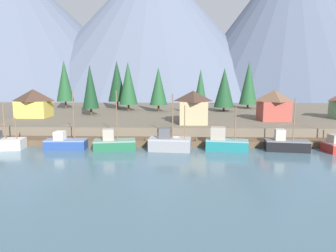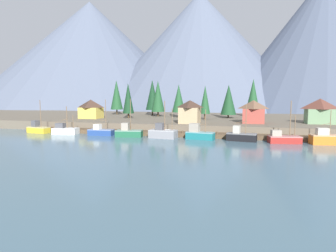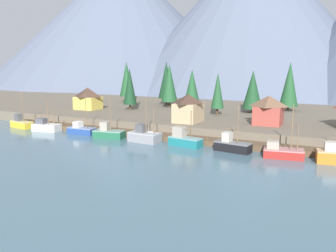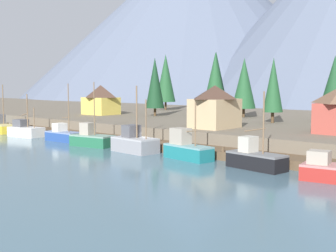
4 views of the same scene
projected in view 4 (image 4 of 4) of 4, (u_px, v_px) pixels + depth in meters
name	position (u px, v px, depth m)	size (l,w,h in m)	color
ground_plane	(230.00, 140.00, 73.64)	(400.00, 400.00, 1.00)	#476675
dock	(157.00, 145.00, 60.04)	(80.00, 4.00, 1.60)	brown
shoreline_bank	(265.00, 125.00, 82.47)	(400.00, 56.00, 2.50)	#665B4C
mountain_west_peak	(196.00, 20.00, 229.75)	(181.15, 181.15, 84.31)	slate
fishing_boat_yellow	(2.00, 127.00, 79.86)	(6.55, 3.29, 8.68)	gold
fishing_boat_white	(25.00, 130.00, 74.19)	(6.57, 3.68, 7.10)	silver
fishing_boat_blue	(63.00, 135.00, 68.20)	(6.34, 2.67, 8.85)	navy
fishing_boat_green	(92.00, 139.00, 62.62)	(6.64, 3.85, 9.05)	#1E5B3D
fishing_boat_grey	(134.00, 143.00, 57.14)	(6.51, 3.68, 8.57)	gray
fishing_boat_teal	(187.00, 149.00, 51.80)	(6.54, 3.29, 6.73)	#196B70
fishing_boat_black	(255.00, 158.00, 45.80)	(6.53, 3.28, 8.04)	black
fishing_boat_red	(336.00, 171.00, 39.91)	(6.66, 3.97, 8.73)	maroon
house_tan	(215.00, 106.00, 63.11)	(5.29, 6.87, 6.10)	tan
house_yellow	(101.00, 99.00, 91.38)	(6.85, 5.50, 6.07)	gold
conifer_near_left	(155.00, 83.00, 86.88)	(3.68, 3.68, 11.46)	#4C3823
conifer_near_right	(166.00, 78.00, 107.51)	(4.82, 4.82, 13.46)	#4C3823
conifer_mid_left	(273.00, 85.00, 71.07)	(3.22, 3.22, 10.51)	#4C3823
conifer_mid_right	(244.00, 83.00, 83.46)	(4.48, 4.48, 11.18)	#4C3823
conifer_back_left	(215.00, 80.00, 90.18)	(4.83, 4.83, 12.71)	#4C3823
conifer_back_right	(334.00, 86.00, 73.13)	(5.13, 5.13, 10.99)	#4C3823
conifer_far_left	(216.00, 78.00, 97.51)	(5.08, 5.08, 13.36)	#4C3823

